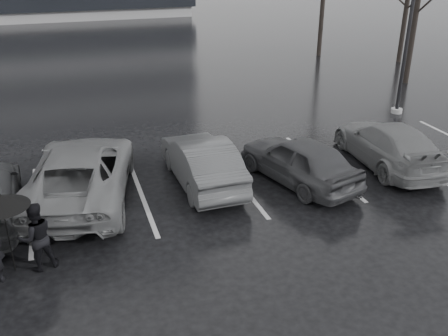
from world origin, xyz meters
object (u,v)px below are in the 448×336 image
car_west_b (81,172)px  pedestrian_right (36,237)px  car_main (299,160)px  car_east (388,144)px  car_west_a (202,161)px  lamp_post (411,18)px

car_west_b → pedestrian_right: size_ratio=3.53×
pedestrian_right → car_main: bearing=-179.5°
car_main → pedestrian_right: 7.32m
car_main → car_east: size_ratio=0.87×
car_west_a → lamp_post: bearing=-159.7°
car_west_a → car_main: bearing=162.3°
car_east → car_west_b: bearing=0.6°
car_west_a → pedestrian_right: size_ratio=2.70×
car_east → pedestrian_right: size_ratio=2.98×
car_east → pedestrian_right: (-10.15, -2.35, 0.10)m
lamp_post → pedestrian_right: bearing=-154.3°
car_west_b → car_east: size_ratio=1.18×
car_west_a → pedestrian_right: 5.21m
lamp_post → car_main: bearing=-145.8°
lamp_post → car_east: bearing=-129.1°
car_east → lamp_post: lamp_post is taller
pedestrian_right → lamp_post: bearing=-170.3°
car_west_a → car_west_b: car_west_b is taller
car_main → car_east: car_main is taller
pedestrian_right → lamp_post: size_ratio=0.19×
car_west_b → car_west_a: bearing=-170.6°
car_main → lamp_post: lamp_post is taller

